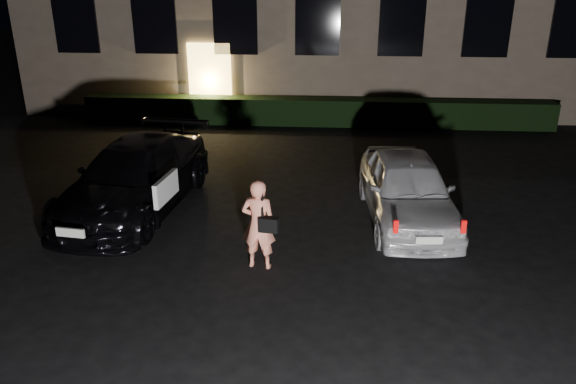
{
  "coord_description": "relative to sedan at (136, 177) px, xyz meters",
  "views": [
    {
      "loc": [
        0.43,
        -7.29,
        4.74
      ],
      "look_at": [
        -0.26,
        2.0,
        1.01
      ],
      "focal_mm": 35.0,
      "sensor_mm": 36.0,
      "label": 1
    }
  ],
  "objects": [
    {
      "name": "sedan",
      "position": [
        0.0,
        0.0,
        0.0
      ],
      "size": [
        2.53,
        5.06,
        1.4
      ],
      "rotation": [
        0.0,
        0.0,
        -0.12
      ],
      "color": "black",
      "rests_on": "ground"
    },
    {
      "name": "ground",
      "position": [
        3.54,
        -3.38,
        -0.7
      ],
      "size": [
        80.0,
        80.0,
        0.0
      ],
      "primitive_type": "plane",
      "color": "black",
      "rests_on": "ground"
    },
    {
      "name": "hedge",
      "position": [
        3.54,
        7.12,
        -0.28
      ],
      "size": [
        15.0,
        0.7,
        0.85
      ],
      "primitive_type": "cube",
      "color": "black",
      "rests_on": "ground"
    },
    {
      "name": "hatch",
      "position": [
        5.56,
        -0.18,
        -0.02
      ],
      "size": [
        1.88,
        4.08,
        1.35
      ],
      "rotation": [
        0.0,
        0.0,
        0.07
      ],
      "color": "silver",
      "rests_on": "ground"
    },
    {
      "name": "man",
      "position": [
        2.86,
        -2.29,
        0.09
      ],
      "size": [
        0.66,
        0.44,
        1.58
      ],
      "rotation": [
        0.0,
        0.0,
        3.02
      ],
      "color": "#FB8E70",
      "rests_on": "ground"
    }
  ]
}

